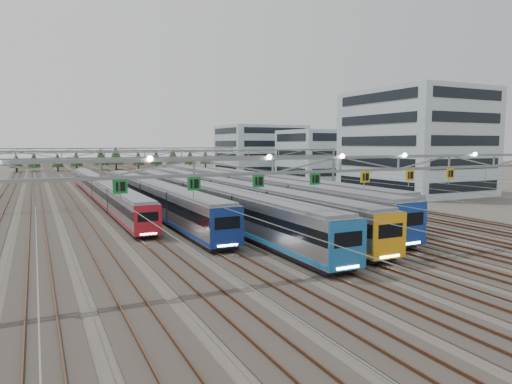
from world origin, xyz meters
name	(u,v)px	position (x,y,z in m)	size (l,w,h in m)	color
ground	(338,261)	(0.00, 0.00, 0.00)	(400.00, 400.00, 0.00)	#47423A
track_bed	(118,171)	(0.00, 100.00, 1.49)	(54.00, 260.00, 5.42)	#2D2823
train_a	(100,189)	(-11.25, 45.77, 1.90)	(2.54, 65.39, 3.30)	black
train_b	(152,196)	(-6.75, 31.14, 2.15)	(2.92, 51.60, 3.80)	black
train_c	(194,196)	(-2.25, 27.35, 2.21)	(3.00, 63.00, 3.92)	black
train_d	(221,193)	(2.25, 29.51, 2.21)	(3.00, 65.16, 3.91)	black
train_e	(239,188)	(6.75, 33.78, 2.32)	(3.17, 68.77, 4.13)	black
train_f	(276,189)	(11.25, 30.74, 2.25)	(3.06, 54.00, 4.00)	black
gantry_near	(341,167)	(-0.05, -0.12, 7.09)	(56.36, 0.61, 8.08)	gray
gantry_mid	(182,160)	(0.00, 40.00, 6.39)	(56.36, 0.36, 8.00)	gray
gantry_far	(127,154)	(0.00, 85.00, 6.39)	(56.36, 0.36, 8.00)	gray
depot_bldg_south	(414,142)	(41.40, 34.19, 9.13)	(18.00, 22.00, 18.25)	#A5BBC5
depot_bldg_mid	(315,155)	(42.58, 68.25, 6.10)	(14.00, 16.00, 12.21)	#A5BBC5
depot_bldg_north	(261,150)	(38.69, 90.63, 7.00)	(22.00, 18.00, 14.00)	#A5BBC5
treeline	(88,158)	(-4.05, 133.55, 4.23)	(87.50, 5.60, 7.02)	#332114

